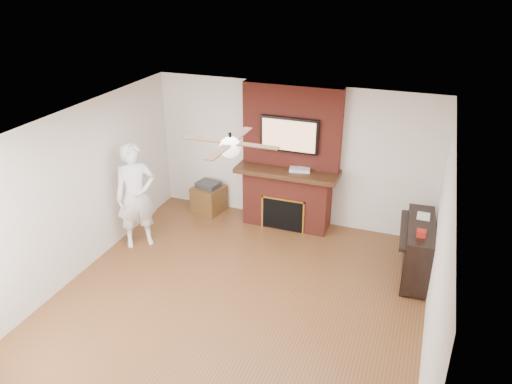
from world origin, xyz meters
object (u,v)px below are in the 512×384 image
(person, at_px, (136,196))
(side_table, at_px, (209,198))
(fireplace, at_px, (289,172))
(piano, at_px, (418,248))

(person, height_order, side_table, person)
(fireplace, xyz_separation_m, side_table, (-1.53, -0.07, -0.72))
(fireplace, distance_m, person, 2.61)
(fireplace, bearing_deg, person, -143.51)
(side_table, bearing_deg, fireplace, 14.29)
(side_table, distance_m, piano, 3.91)
(fireplace, bearing_deg, piano, -21.88)
(fireplace, distance_m, side_table, 1.69)
(fireplace, xyz_separation_m, piano, (2.29, -0.92, -0.53))
(person, distance_m, side_table, 1.71)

